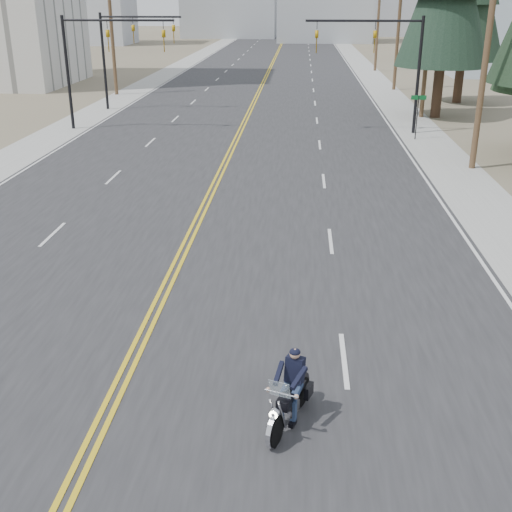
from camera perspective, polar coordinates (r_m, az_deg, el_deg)
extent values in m
plane|color=#776D56|center=(12.74, -15.19, -17.52)|extent=(400.00, 400.00, 0.00)
cube|color=#303033|center=(79.70, 1.19, 16.20)|extent=(20.00, 200.00, 0.01)
cube|color=#A5A5A0|center=(81.07, -7.29, 16.13)|extent=(3.00, 200.00, 0.01)
cube|color=#A5A5A0|center=(79.97, 9.78, 15.92)|extent=(3.00, 200.00, 0.01)
cylinder|color=black|center=(44.02, -16.39, 15.29)|extent=(0.20, 0.20, 7.00)
cylinder|color=black|center=(42.75, -12.18, 19.80)|extent=(7.00, 0.14, 0.14)
imported|color=#BF8C0C|center=(42.97, -13.06, 18.87)|extent=(0.21, 0.26, 1.30)
imported|color=#BF8C0C|center=(42.12, -8.22, 19.14)|extent=(0.21, 0.26, 1.30)
cylinder|color=black|center=(42.06, 14.22, 15.22)|extent=(0.20, 0.20, 7.00)
cylinder|color=black|center=(41.39, 9.58, 19.92)|extent=(7.00, 0.14, 0.14)
imported|color=#BF8C0C|center=(41.48, 10.54, 18.97)|extent=(0.21, 0.26, 1.30)
imported|color=#BF8C0C|center=(41.26, 5.43, 19.20)|extent=(0.21, 0.26, 1.30)
cylinder|color=black|center=(51.58, -13.36, 16.42)|extent=(0.20, 0.20, 7.00)
cylinder|color=black|center=(50.62, -10.23, 20.20)|extent=(6.00, 0.14, 0.14)
imported|color=#BF8C0C|center=(50.79, -10.88, 19.42)|extent=(0.21, 0.26, 1.30)
imported|color=#BF8C0C|center=(50.14, -7.35, 19.59)|extent=(0.21, 0.26, 1.30)
cylinder|color=black|center=(40.37, 14.11, 11.81)|extent=(0.06, 0.06, 2.60)
cube|color=#0C5926|center=(40.19, 14.27, 13.49)|extent=(0.90, 0.03, 0.25)
cylinder|color=brown|center=(33.43, 19.84, 16.95)|extent=(0.30, 0.30, 11.50)
cylinder|color=brown|center=(48.06, 15.09, 18.31)|extent=(0.30, 0.30, 11.00)
cylinder|color=brown|center=(62.85, 12.57, 19.44)|extent=(0.30, 0.30, 11.50)
cylinder|color=brown|center=(79.72, 10.80, 19.81)|extent=(0.30, 0.30, 11.00)
cylinder|color=brown|center=(59.55, -12.69, 18.83)|extent=(0.30, 0.30, 10.50)
cube|color=#ADB2B7|center=(134.28, 6.11, 21.40)|extent=(18.00, 14.00, 14.00)
cube|color=#B7BCC6|center=(160.62, 12.29, 20.76)|extent=(14.00, 14.00, 12.00)
cylinder|color=#382619|center=(48.66, 15.82, 13.84)|extent=(0.62, 0.62, 3.54)
cylinder|color=#382619|center=(56.38, 17.58, 14.58)|extent=(0.79, 0.79, 3.37)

